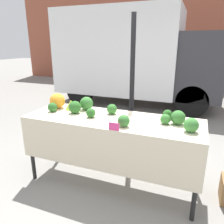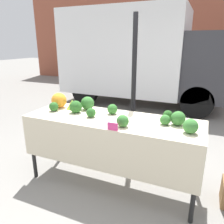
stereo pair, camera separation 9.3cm
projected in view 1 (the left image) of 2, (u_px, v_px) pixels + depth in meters
ground_plane at (112, 182)px, 2.97m from camera, size 40.00×40.00×0.00m
building_facade at (180, 31)px, 9.48m from camera, size 16.00×0.60×4.59m
tent_pole at (132, 92)px, 3.27m from camera, size 0.07×0.07×2.21m
parked_truck at (134, 55)px, 6.59m from camera, size 4.67×2.17×2.74m
market_table at (110, 129)px, 2.67m from camera, size 2.19×0.74×0.92m
orange_cauliflower at (57, 101)px, 3.08m from camera, size 0.21×0.21×0.21m
romanesco_head at (71, 105)px, 3.04m from camera, size 0.17×0.17×0.13m
broccoli_head_0 at (191, 125)px, 2.25m from camera, size 0.15×0.15×0.15m
broccoli_head_1 at (86, 103)px, 3.01m from camera, size 0.18×0.18×0.18m
broccoli_head_2 at (112, 109)px, 2.83m from camera, size 0.13×0.13×0.13m
broccoli_head_3 at (124, 121)px, 2.40m from camera, size 0.14×0.14×0.14m
broccoli_head_4 at (167, 114)px, 2.65m from camera, size 0.12×0.12×0.12m
broccoli_head_5 at (165, 119)px, 2.48m from camera, size 0.12×0.12×0.12m
broccoli_head_6 at (75, 107)px, 2.86m from camera, size 0.16×0.16×0.16m
broccoli_head_7 at (91, 113)px, 2.70m from camera, size 0.12×0.12×0.12m
broccoli_head_8 at (178, 118)px, 2.47m from camera, size 0.16×0.16×0.16m
broccoli_head_9 at (52, 107)px, 2.93m from camera, size 0.13×0.13×0.13m
price_sign at (114, 127)px, 2.31m from camera, size 0.12×0.01×0.09m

